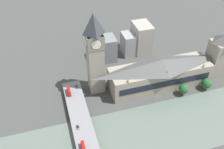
# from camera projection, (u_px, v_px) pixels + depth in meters

# --- Properties ---
(ground_plane) EXTENTS (600.00, 600.00, 0.00)m
(ground_plane) POSITION_uv_depth(u_px,v_px,m) (158.00, 97.00, 232.11)
(ground_plane) COLOR #424442
(river_water) EXTENTS (56.51, 360.00, 0.30)m
(river_water) POSITION_uv_depth(u_px,v_px,m) (175.00, 125.00, 206.64)
(river_water) COLOR slate
(river_water) RESTS_ON ground_plane
(parliament_hall) EXTENTS (26.71, 97.40, 30.31)m
(parliament_hall) POSITION_uv_depth(u_px,v_px,m) (160.00, 73.00, 236.30)
(parliament_hall) COLOR gray
(parliament_hall) RESTS_ON ground_plane
(clock_tower) EXTENTS (14.89, 14.89, 78.98)m
(clock_tower) POSITION_uv_depth(u_px,v_px,m) (95.00, 53.00, 214.63)
(clock_tower) COLOR gray
(clock_tower) RESTS_ON ground_plane
(victoria_tower) EXTENTS (17.57, 17.57, 50.19)m
(victoria_tower) POSITION_uv_depth(u_px,v_px,m) (218.00, 55.00, 244.91)
(victoria_tower) COLOR gray
(victoria_tower) RESTS_ON ground_plane
(road_bridge) EXTENTS (145.01, 16.58, 6.05)m
(road_bridge) POSITION_uv_depth(u_px,v_px,m) (87.00, 144.00, 187.01)
(road_bridge) COLOR slate
(road_bridge) RESTS_ON ground_plane
(double_decker_bus_lead) EXTENTS (10.20, 2.59, 5.01)m
(double_decker_bus_lead) POSITION_uv_depth(u_px,v_px,m) (69.00, 91.00, 225.98)
(double_decker_bus_lead) COLOR red
(double_decker_bus_lead) RESTS_ON road_bridge
(double_decker_bus_mid) EXTENTS (11.23, 2.48, 4.69)m
(double_decker_bus_mid) POSITION_uv_depth(u_px,v_px,m) (84.00, 148.00, 179.59)
(double_decker_bus_mid) COLOR red
(double_decker_bus_mid) RESTS_ON road_bridge
(car_northbound_mid) EXTENTS (4.53, 1.83, 1.37)m
(car_northbound_mid) POSITION_uv_depth(u_px,v_px,m) (77.00, 87.00, 233.48)
(car_northbound_mid) COLOR #2D5638
(car_northbound_mid) RESTS_ON road_bridge
(car_southbound_lead) EXTENTS (4.73, 1.91, 1.33)m
(car_southbound_lead) POSITION_uv_depth(u_px,v_px,m) (78.00, 127.00, 196.88)
(car_southbound_lead) COLOR slate
(car_southbound_lead) RESTS_ON road_bridge
(city_block_west) EXTENTS (25.29, 18.36, 33.75)m
(city_block_west) POSITION_uv_depth(u_px,v_px,m) (142.00, 38.00, 282.49)
(city_block_west) COLOR #A39E93
(city_block_west) RESTS_ON ground_plane
(city_block_center) EXTENTS (19.07, 15.61, 25.07)m
(city_block_center) POSITION_uv_depth(u_px,v_px,m) (129.00, 44.00, 280.25)
(city_block_center) COLOR #939399
(city_block_center) RESTS_ON ground_plane
(city_block_east) EXTENTS (20.00, 19.37, 27.10)m
(city_block_east) POSITION_uv_depth(u_px,v_px,m) (106.00, 49.00, 270.98)
(city_block_east) COLOR slate
(city_block_east) RESTS_ON ground_plane
(tree_embankment_near) EXTENTS (9.06, 9.06, 11.81)m
(tree_embankment_near) POSITION_uv_depth(u_px,v_px,m) (184.00, 89.00, 230.46)
(tree_embankment_near) COLOR brown
(tree_embankment_near) RESTS_ON ground_plane
(tree_embankment_mid) EXTENTS (9.72, 9.72, 12.01)m
(tree_embankment_mid) POSITION_uv_depth(u_px,v_px,m) (207.00, 83.00, 236.51)
(tree_embankment_mid) COLOR brown
(tree_embankment_mid) RESTS_ON ground_plane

